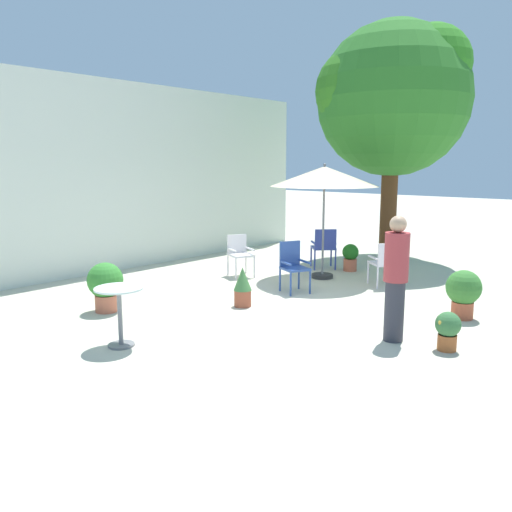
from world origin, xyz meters
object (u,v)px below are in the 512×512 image
Objects in this scene: shade_tree at (393,99)px; potted_plant_3 at (448,329)px; patio_chair_0 at (293,264)px; patio_chair_2 at (324,245)px; cafe_table_0 at (120,306)px; patio_chair_3 at (386,261)px; potted_plant_4 at (243,286)px; standing_person at (396,277)px; potted_plant_2 at (463,291)px; patio_chair_1 at (239,252)px; patio_umbrella_0 at (324,177)px; potted_plant_0 at (105,284)px; potted_plant_1 at (350,256)px.

potted_plant_3 is (-5.34, -3.66, -3.53)m from shade_tree.
patio_chair_2 is (2.14, 0.77, 0.01)m from patio_chair_0.
patio_chair_3 reaches higher than cafe_table_0.
potted_plant_4 is at bearing -167.55° from patio_chair_2.
patio_chair_0 is 1.08× the size of patio_chair_3.
patio_chair_3 is 3.22m from standing_person.
potted_plant_2 is 0.45× the size of standing_person.
patio_chair_1 is 1.00× the size of patio_chair_3.
potted_plant_3 is (-1.54, -5.05, -0.23)m from patio_chair_1.
patio_umbrella_0 reaches higher than potted_plant_0.
patio_chair_2 reaches higher than cafe_table_0.
cafe_table_0 is at bearing -116.91° from potted_plant_0.
cafe_table_0 is at bearing -177.96° from patio_chair_0.
patio_umbrella_0 is at bearing -179.15° from shade_tree.
patio_chair_0 is at bearing -174.94° from potted_plant_1.
potted_plant_3 is at bearing -166.19° from potted_plant_2.
standing_person reaches higher than potted_plant_2.
potted_plant_4 reaches higher than potted_plant_1.
potted_plant_0 is 2.20m from potted_plant_4.
patio_chair_0 is (-1.34, -0.25, -1.54)m from patio_umbrella_0.
patio_chair_3 is 1.30× the size of potted_plant_4.
patio_chair_3 is at bearing -83.23° from patio_umbrella_0.
potted_plant_3 is (-1.17, -3.36, -0.25)m from patio_chair_0.
patio_chair_3 is at bearing 40.44° from potted_plant_3.
potted_plant_2 is at bearing -52.50° from potted_plant_0.
potted_plant_1 is 1.19× the size of potted_plant_3.
patio_chair_3 is at bearing -152.57° from shade_tree.
patio_chair_0 is 1.16× the size of potted_plant_0.
patio_chair_3 is 1.56m from potted_plant_1.
standing_person is at bearing -115.58° from patio_chair_0.
potted_plant_0 reaches higher than potted_plant_4.
shade_tree is 3.32× the size of standing_person.
potted_plant_0 is 5.51m from potted_plant_1.
patio_chair_3 reaches higher than potted_plant_2.
patio_chair_3 is (-0.65, -1.86, -0.03)m from patio_chair_2.
shade_tree reaches higher than patio_chair_2.
patio_chair_1 reaches higher than potted_plant_3.
patio_chair_0 is at bearing -169.20° from patio_umbrella_0.
potted_plant_2 is (4.17, -2.85, -0.11)m from cafe_table_0.
patio_chair_3 is 1.15× the size of potted_plant_2.
shade_tree is at bearing 27.43° from patio_chair_3.
potted_plant_0 is (0.79, 1.56, -0.08)m from cafe_table_0.
potted_plant_1 is at bearing 3.31° from potted_plant_4.
patio_umbrella_0 reaches higher than cafe_table_0.
patio_chair_2 is 5.22m from potted_plant_0.
standing_person reaches higher than patio_chair_3.
cafe_table_0 is at bearing 169.84° from patio_chair_3.
patio_chair_0 is at bearing 96.69° from potted_plant_2.
potted_plant_1 is at bearing 38.52° from standing_person.
patio_chair_3 is (1.49, -1.09, -0.03)m from patio_chair_0.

